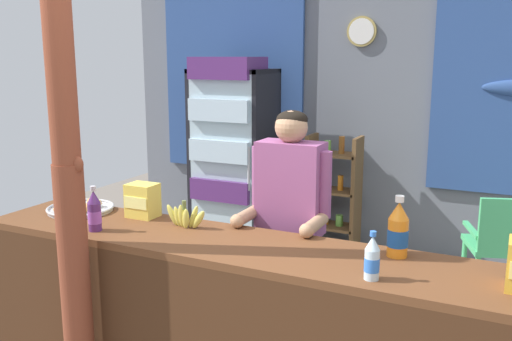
# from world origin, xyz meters

# --- Properties ---
(ground_plane) EXTENTS (8.30, 8.30, 0.00)m
(ground_plane) POSITION_xyz_m (0.00, 1.28, 0.00)
(ground_plane) COLOR slate
(back_wall_curtained) EXTENTS (5.26, 0.22, 2.71)m
(back_wall_curtained) POSITION_xyz_m (0.01, 3.24, 1.41)
(back_wall_curtained) COLOR slate
(back_wall_curtained) RESTS_ON ground
(stall_counter) EXTENTS (2.97, 0.57, 0.91)m
(stall_counter) POSITION_xyz_m (-0.06, 0.33, 0.56)
(stall_counter) COLOR brown
(stall_counter) RESTS_ON ground
(timber_post) EXTENTS (0.18, 0.15, 2.66)m
(timber_post) POSITION_xyz_m (-0.76, 0.05, 1.27)
(timber_post) COLOR brown
(timber_post) RESTS_ON ground
(drink_fridge) EXTENTS (0.73, 0.61, 1.85)m
(drink_fridge) POSITION_xyz_m (-1.22, 2.64, 1.01)
(drink_fridge) COLOR black
(drink_fridge) RESTS_ON ground
(bottle_shelf_rack) EXTENTS (0.48, 0.28, 1.14)m
(bottle_shelf_rack) POSITION_xyz_m (-0.28, 2.86, 0.59)
(bottle_shelf_rack) COLOR brown
(bottle_shelf_rack) RESTS_ON ground
(plastic_lawn_chair) EXTENTS (0.56, 0.56, 0.86)m
(plastic_lawn_chair) POSITION_xyz_m (1.19, 2.37, 0.49)
(plastic_lawn_chair) COLOR #4CC675
(plastic_lawn_chair) RESTS_ON ground
(shopkeeper) EXTENTS (0.49, 0.42, 1.55)m
(shopkeeper) POSITION_xyz_m (0.07, 0.94, 0.97)
(shopkeeper) COLOR #28282D
(shopkeeper) RESTS_ON ground
(soda_bottle_orange_soda) EXTENTS (0.10, 0.10, 0.30)m
(soda_bottle_orange_soda) POSITION_xyz_m (0.76, 0.60, 1.03)
(soda_bottle_orange_soda) COLOR orange
(soda_bottle_orange_soda) RESTS_ON stall_counter
(soda_bottle_water) EXTENTS (0.07, 0.07, 0.22)m
(soda_bottle_water) POSITION_xyz_m (0.72, 0.27, 1.00)
(soda_bottle_water) COLOR silver
(soda_bottle_water) RESTS_ON stall_counter
(soda_bottle_grape_soda) EXTENTS (0.07, 0.07, 0.25)m
(soda_bottle_grape_soda) POSITION_xyz_m (-0.83, 0.29, 1.01)
(soda_bottle_grape_soda) COLOR #56286B
(soda_bottle_grape_soda) RESTS_ON stall_counter
(snack_box_instant_noodle) EXTENTS (0.17, 0.14, 0.20)m
(snack_box_instant_noodle) POSITION_xyz_m (-0.75, 0.63, 1.01)
(snack_box_instant_noodle) COLOR #EAD14C
(snack_box_instant_noodle) RESTS_ON stall_counter
(pastry_tray) EXTENTS (0.41, 0.41, 0.07)m
(pastry_tray) POSITION_xyz_m (-1.18, 0.56, 0.93)
(pastry_tray) COLOR #BCBCC1
(pastry_tray) RESTS_ON stall_counter
(banana_bunch) EXTENTS (0.27, 0.06, 0.16)m
(banana_bunch) POSITION_xyz_m (-0.41, 0.56, 0.97)
(banana_bunch) COLOR #CCC14C
(banana_bunch) RESTS_ON stall_counter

